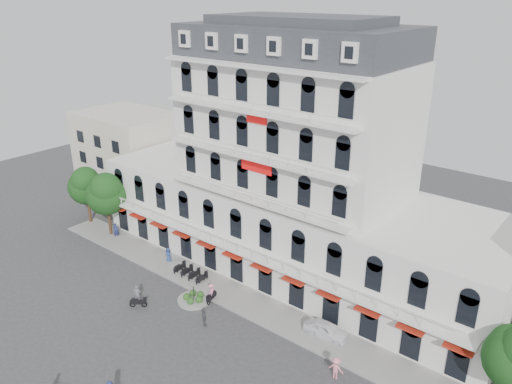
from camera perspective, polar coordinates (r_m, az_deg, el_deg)
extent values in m
plane|color=#38383A|center=(44.75, -9.99, -16.92)|extent=(120.00, 120.00, 0.00)
cube|color=gray|center=(49.74, -2.09, -11.97)|extent=(53.00, 4.00, 0.16)
cube|color=silver|center=(53.70, 4.15, -3.83)|extent=(45.00, 14.00, 9.00)
cube|color=silver|center=(49.89, 4.50, 7.61)|extent=(22.00, 12.00, 13.00)
cube|color=#2D3035|center=(48.52, 4.79, 16.79)|extent=(21.56, 11.76, 3.00)
cube|color=#2D3035|center=(48.38, 4.86, 19.03)|extent=(15.84, 8.64, 0.80)
cube|color=red|center=(48.88, -0.99, -7.89)|extent=(40.50, 1.00, 0.15)
cube|color=red|center=(45.90, 0.04, 3.12)|extent=(3.50, 0.10, 1.40)
cube|color=beige|center=(74.25, -14.23, 4.24)|extent=(14.00, 10.00, 12.00)
cylinder|color=gray|center=(49.67, -7.09, -12.14)|extent=(3.20, 3.20, 0.24)
cylinder|color=black|center=(49.24, -7.13, -11.39)|extent=(0.08, 0.08, 1.40)
sphere|color=#22511B|center=(49.06, -6.52, -12.13)|extent=(0.70, 0.70, 0.70)
sphere|color=#22511B|center=(49.73, -6.37, -11.60)|extent=(0.70, 0.70, 0.70)
sphere|color=#22511B|center=(50.07, -7.22, -11.39)|extent=(0.70, 0.70, 0.70)
sphere|color=#22511B|center=(49.62, -7.92, -11.77)|extent=(0.70, 0.70, 0.70)
sphere|color=#22511B|center=(48.99, -7.52, -12.24)|extent=(0.70, 0.70, 0.70)
cylinder|color=#382314|center=(67.36, -18.51, -1.97)|extent=(0.36, 0.36, 3.52)
sphere|color=#113614|center=(66.19, -18.84, 0.56)|extent=(4.48, 4.48, 4.48)
sphere|color=#113614|center=(65.28, -18.93, 1.23)|extent=(3.52, 3.52, 3.52)
sphere|color=#113614|center=(66.43, -18.89, 1.23)|extent=(3.20, 3.20, 3.20)
cylinder|color=#382314|center=(63.19, -16.39, -3.21)|extent=(0.36, 0.36, 3.74)
sphere|color=#113614|center=(61.87, -16.72, -0.36)|extent=(4.76, 4.76, 4.76)
sphere|color=#113614|center=(60.92, -16.79, 0.40)|extent=(3.74, 3.74, 3.74)
sphere|color=#113614|center=(62.09, -16.78, 0.39)|extent=(3.40, 3.40, 3.40)
sphere|color=#113614|center=(39.45, 27.24, -15.49)|extent=(3.12, 3.12, 3.12)
imported|color=white|center=(45.14, 8.02, -15.29)|extent=(4.13, 1.96, 1.37)
cube|color=black|center=(49.55, -13.34, -12.13)|extent=(1.39, 1.21, 0.35)
torus|color=black|center=(49.58, -12.68, -12.42)|extent=(0.54, 0.47, 0.60)
torus|color=black|center=(49.83, -13.94, -12.35)|extent=(0.54, 0.47, 0.60)
imported|color=slate|center=(49.09, -13.43, -11.32)|extent=(0.81, 0.78, 1.88)
cube|color=black|center=(49.19, -5.12, -11.83)|extent=(0.72, 1.54, 0.35)
torus|color=black|center=(48.95, -5.43, -12.41)|extent=(0.27, 0.61, 0.60)
torus|color=black|center=(49.73, -4.79, -11.77)|extent=(0.27, 0.61, 0.60)
imported|color=pink|center=(48.83, -5.14, -11.19)|extent=(0.79, 1.08, 1.51)
imported|color=navy|center=(56.08, -9.99, -7.11)|extent=(0.92, 0.66, 1.75)
imported|color=#4E4E54|center=(46.02, -5.94, -14.11)|extent=(1.05, 0.88, 1.68)
imported|color=pink|center=(41.11, 9.13, -19.25)|extent=(1.29, 0.81, 1.92)
imported|color=navy|center=(62.73, -15.70, -4.27)|extent=(0.76, 0.82, 1.88)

